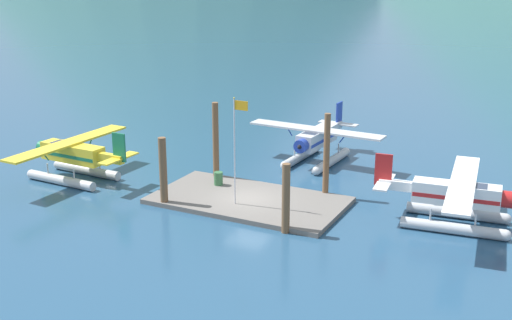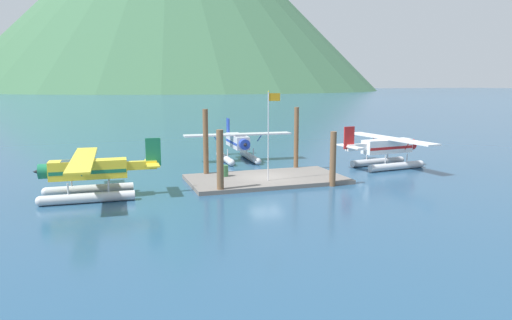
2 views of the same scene
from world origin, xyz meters
name	(u,v)px [view 1 (image 1 of 2)]	position (x,y,z in m)	size (l,w,h in m)	color
ground_plane	(249,203)	(0.00, 0.00, 0.00)	(1200.00, 1200.00, 0.00)	navy
dock_platform	(249,200)	(0.00, 0.00, 0.15)	(11.88, 6.47, 0.30)	#66605B
piling_near_left	(163,172)	(-4.36, -2.86, 2.19)	(0.47, 0.47, 4.38)	brown
piling_near_right	(286,199)	(4.00, -3.22, 2.01)	(0.45, 0.45, 4.01)	brown
piling_far_left	(216,142)	(-4.05, 2.95, 2.73)	(0.42, 0.42, 5.45)	brown
piling_far_right	(326,156)	(3.88, 3.21, 2.73)	(0.39, 0.39, 5.47)	brown
flagpole	(236,140)	(-0.17, -1.22, 4.37)	(0.95, 0.10, 6.61)	silver
fuel_drum	(218,178)	(-2.95, 1.35, 0.74)	(0.62, 0.62, 0.88)	#33663D
seaplane_white_stbd_fwd	(456,200)	(12.20, 2.04, 1.58)	(7.95, 10.49, 3.84)	#B7BABF
seaplane_yellow_port_aft	(73,158)	(-12.84, -1.46, 1.58)	(7.98, 10.44, 3.84)	#B7BABF
seaplane_silver_bow_centre	(317,142)	(0.60, 9.84, 1.58)	(10.45, 7.98, 3.84)	#B7BABF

